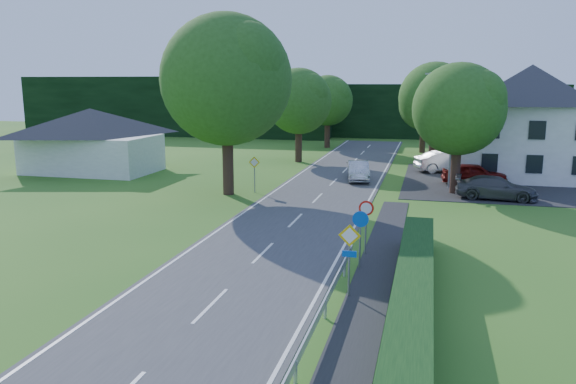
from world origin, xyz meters
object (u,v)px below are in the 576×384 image
(parked_car_silver_a, at_px, (447,162))
(parasol, at_px, (463,165))
(parked_car_grey, at_px, (496,188))
(motorcycle, at_px, (350,168))
(streetlight, at_px, (450,124))
(moving_car, at_px, (358,171))
(parked_car_red, at_px, (474,174))

(parked_car_silver_a, bearing_deg, parasol, -170.06)
(parked_car_silver_a, xyz_separation_m, parked_car_grey, (2.73, -10.50, -0.13))
(motorcycle, xyz_separation_m, parked_car_grey, (10.25, -7.29, 0.20))
(streetlight, xyz_separation_m, moving_car, (-6.39, 1.19, -3.71))
(moving_car, bearing_deg, parked_car_grey, -36.88)
(parasol, bearing_deg, parked_car_grey, -79.48)
(moving_car, distance_m, parked_car_red, 8.31)
(parked_car_silver_a, relative_size, parked_car_grey, 1.04)
(moving_car, relative_size, motorcycle, 2.19)
(parked_car_silver_a, height_order, parasol, parasol)
(parked_car_silver_a, bearing_deg, parked_car_grey, 174.53)
(streetlight, bearing_deg, parasol, 75.35)
(parked_car_silver_a, xyz_separation_m, parasol, (1.15, -2.00, 0.04))
(streetlight, height_order, parked_car_grey, streetlight)
(streetlight, bearing_deg, moving_car, 169.46)
(parked_car_silver_a, bearing_deg, motorcycle, 93.05)
(motorcycle, relative_size, parked_car_grey, 0.40)
(parked_car_red, bearing_deg, moving_car, 85.45)
(streetlight, height_order, parasol, streetlight)
(streetlight, height_order, parked_car_red, streetlight)
(parked_car_silver_a, height_order, parked_car_grey, parked_car_silver_a)
(motorcycle, bearing_deg, parked_car_red, -23.96)
(parked_car_red, xyz_separation_m, parked_car_grey, (0.98, -5.01, -0.05))
(streetlight, xyz_separation_m, parked_car_red, (1.91, 1.51, -3.65))
(moving_car, xyz_separation_m, parked_car_silver_a, (6.54, 5.81, 0.14))
(motorcycle, relative_size, parasol, 1.00)
(moving_car, xyz_separation_m, parked_car_grey, (9.28, -4.69, 0.01))
(parasol, bearing_deg, parked_car_red, -80.19)
(parked_car_red, distance_m, parked_car_silver_a, 5.77)
(parked_car_red, relative_size, parked_car_silver_a, 0.88)
(parked_car_red, relative_size, parasol, 2.29)
(moving_car, relative_size, parked_car_red, 0.95)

